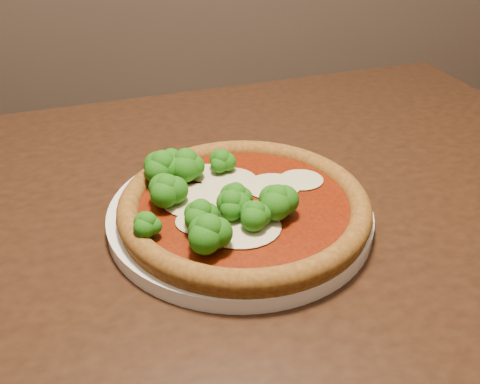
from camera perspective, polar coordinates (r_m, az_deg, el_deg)
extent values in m
cube|color=black|center=(0.64, -1.31, -5.30)|extent=(1.30, 1.07, 0.04)
cylinder|color=black|center=(1.34, 15.56, -3.99)|extent=(0.06, 0.06, 0.71)
cylinder|color=white|center=(0.64, 0.00, -2.36)|extent=(0.31, 0.31, 0.02)
cylinder|color=brown|center=(0.62, 0.45, -1.81)|extent=(0.29, 0.29, 0.01)
torus|color=brown|center=(0.61, 0.46, -1.27)|extent=(0.29, 0.29, 0.03)
cylinder|color=#6A1805|center=(0.61, 0.46, -1.23)|extent=(0.24, 0.24, 0.00)
ellipsoid|color=beige|center=(0.65, -1.15, 1.28)|extent=(0.07, 0.06, 0.01)
ellipsoid|color=beige|center=(0.64, 3.51, 0.64)|extent=(0.07, 0.06, 0.01)
ellipsoid|color=beige|center=(0.58, -4.00, -3.04)|extent=(0.06, 0.05, 0.00)
ellipsoid|color=beige|center=(0.62, -4.59, -0.87)|extent=(0.08, 0.07, 0.01)
ellipsoid|color=beige|center=(0.57, 0.18, -3.73)|extent=(0.09, 0.08, 0.01)
ellipsoid|color=beige|center=(0.66, 6.52, 1.33)|extent=(0.06, 0.05, 0.00)
ellipsoid|color=beige|center=(0.67, -3.52, 2.05)|extent=(0.05, 0.05, 0.00)
ellipsoid|color=#268214|center=(0.64, -8.24, 2.93)|extent=(0.05, 0.05, 0.04)
ellipsoid|color=#268214|center=(0.58, 4.04, -0.71)|extent=(0.05, 0.05, 0.04)
ellipsoid|color=#268214|center=(0.65, -5.76, 3.21)|extent=(0.05, 0.05, 0.04)
ellipsoid|color=#268214|center=(0.60, -7.76, 0.47)|extent=(0.05, 0.05, 0.04)
ellipsoid|color=#268214|center=(0.56, -9.84, -3.24)|extent=(0.03, 0.03, 0.03)
ellipsoid|color=#268214|center=(0.66, -7.33, 3.40)|extent=(0.04, 0.04, 0.04)
ellipsoid|color=#268214|center=(0.56, -4.20, -2.18)|extent=(0.04, 0.04, 0.04)
ellipsoid|color=#268214|center=(0.57, -0.84, -1.14)|extent=(0.04, 0.04, 0.04)
ellipsoid|color=#268214|center=(0.53, -3.31, -4.08)|extent=(0.05, 0.05, 0.04)
ellipsoid|color=#268214|center=(0.56, 1.65, -2.22)|extent=(0.04, 0.04, 0.03)
ellipsoid|color=#268214|center=(0.66, -1.97, 3.50)|extent=(0.04, 0.04, 0.03)
ellipsoid|color=#268214|center=(0.59, -0.48, -0.31)|extent=(0.04, 0.04, 0.04)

